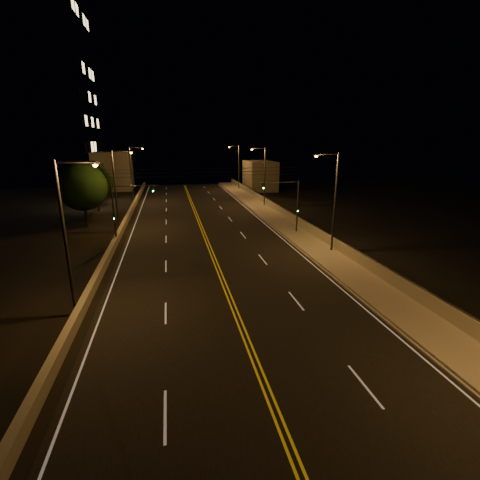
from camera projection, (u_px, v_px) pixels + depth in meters
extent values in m
plane|color=black|center=(281.00, 427.00, 13.70)|extent=(160.00, 160.00, 0.00)
cube|color=black|center=(215.00, 261.00, 32.53)|extent=(18.00, 120.00, 0.02)
cube|color=#A09886|center=(322.00, 252.00, 34.57)|extent=(3.60, 120.00, 0.30)
cube|color=#A09886|center=(305.00, 254.00, 34.23)|extent=(0.14, 120.00, 0.15)
cube|color=#A09A85|center=(338.00, 245.00, 34.71)|extent=(0.30, 120.00, 1.00)
cube|color=#A09A85|center=(104.00, 264.00, 30.54)|extent=(0.45, 120.00, 0.79)
cube|color=slate|center=(260.00, 176.00, 78.73)|extent=(6.00, 10.00, 6.42)
cube|color=slate|center=(113.00, 171.00, 78.39)|extent=(8.00, 8.00, 8.48)
cylinder|color=black|center=(339.00, 240.00, 34.56)|extent=(0.06, 120.00, 0.06)
cube|color=silver|center=(119.00, 267.00, 30.88)|extent=(0.12, 116.00, 0.00)
cube|color=silver|center=(302.00, 255.00, 34.18)|extent=(0.12, 116.00, 0.00)
cube|color=gold|center=(213.00, 261.00, 32.50)|extent=(0.12, 116.00, 0.00)
cube|color=gold|center=(216.00, 261.00, 32.56)|extent=(0.12, 116.00, 0.00)
cube|color=silver|center=(165.00, 415.00, 14.24)|extent=(0.12, 3.00, 0.00)
cube|color=silver|center=(166.00, 313.00, 22.72)|extent=(0.12, 3.00, 0.00)
cube|color=silver|center=(166.00, 266.00, 31.20)|extent=(0.12, 3.00, 0.00)
cube|color=silver|center=(166.00, 239.00, 39.67)|extent=(0.12, 3.00, 0.00)
cube|color=silver|center=(166.00, 222.00, 48.15)|extent=(0.12, 3.00, 0.00)
cube|color=silver|center=(166.00, 210.00, 56.63)|extent=(0.12, 3.00, 0.00)
cube|color=silver|center=(166.00, 201.00, 65.11)|extent=(0.12, 3.00, 0.00)
cube|color=silver|center=(166.00, 194.00, 73.58)|extent=(0.12, 3.00, 0.00)
cube|color=silver|center=(166.00, 188.00, 82.06)|extent=(0.12, 3.00, 0.00)
cube|color=silver|center=(365.00, 386.00, 15.97)|extent=(0.12, 3.00, 0.00)
cube|color=silver|center=(296.00, 301.00, 24.45)|extent=(0.12, 3.00, 0.00)
cube|color=silver|center=(263.00, 259.00, 32.92)|extent=(0.12, 3.00, 0.00)
cube|color=silver|center=(243.00, 235.00, 41.40)|extent=(0.12, 3.00, 0.00)
cube|color=silver|center=(230.00, 219.00, 49.88)|extent=(0.12, 3.00, 0.00)
cube|color=silver|center=(221.00, 208.00, 58.35)|extent=(0.12, 3.00, 0.00)
cube|color=silver|center=(214.00, 199.00, 66.83)|extent=(0.12, 3.00, 0.00)
cube|color=silver|center=(209.00, 192.00, 75.31)|extent=(0.12, 3.00, 0.00)
cube|color=silver|center=(204.00, 187.00, 83.79)|extent=(0.12, 3.00, 0.00)
cylinder|color=#2D2D33|center=(335.00, 205.00, 33.58)|extent=(0.20, 0.20, 9.82)
cylinder|color=#2D2D33|center=(328.00, 154.00, 32.06)|extent=(2.20, 0.12, 0.12)
cube|color=#2D2D33|center=(316.00, 155.00, 31.87)|extent=(0.50, 0.25, 0.14)
sphere|color=#FF9E2D|center=(316.00, 156.00, 31.90)|extent=(0.28, 0.28, 0.28)
cylinder|color=#2D2D33|center=(265.00, 178.00, 57.57)|extent=(0.20, 0.20, 9.82)
cylinder|color=#2D2D33|center=(259.00, 148.00, 56.05)|extent=(2.20, 0.12, 0.12)
cube|color=#2D2D33|center=(252.00, 149.00, 55.86)|extent=(0.50, 0.25, 0.14)
sphere|color=#FF9E2D|center=(252.00, 149.00, 55.88)|extent=(0.28, 0.28, 0.28)
cylinder|color=#2D2D33|center=(239.00, 168.00, 78.18)|extent=(0.20, 0.20, 9.82)
cylinder|color=#2D2D33|center=(234.00, 146.00, 76.66)|extent=(2.20, 0.12, 0.12)
cube|color=#2D2D33|center=(229.00, 147.00, 76.47)|extent=(0.50, 0.25, 0.14)
sphere|color=#FF9E2D|center=(229.00, 147.00, 76.49)|extent=(0.28, 0.28, 0.28)
cylinder|color=#2D2D33|center=(66.00, 242.00, 21.18)|extent=(0.20, 0.20, 9.82)
cylinder|color=#2D2D33|center=(75.00, 162.00, 20.07)|extent=(2.20, 0.12, 0.12)
cube|color=#2D2D33|center=(95.00, 163.00, 20.30)|extent=(0.50, 0.25, 0.14)
sphere|color=#FF9E2D|center=(95.00, 165.00, 20.33)|extent=(0.28, 0.28, 0.28)
cylinder|color=#2D2D33|center=(116.00, 192.00, 41.86)|extent=(0.20, 0.20, 9.82)
cylinder|color=#2D2D33|center=(121.00, 151.00, 40.75)|extent=(2.20, 0.12, 0.12)
cube|color=#2D2D33|center=(131.00, 152.00, 40.99)|extent=(0.50, 0.25, 0.14)
sphere|color=#FF9E2D|center=(131.00, 153.00, 41.01)|extent=(0.28, 0.28, 0.28)
cylinder|color=#2D2D33|center=(132.00, 176.00, 61.20)|extent=(0.20, 0.20, 9.82)
cylinder|color=#2D2D33|center=(136.00, 148.00, 60.10)|extent=(2.20, 0.12, 0.12)
cube|color=#2D2D33|center=(142.00, 148.00, 60.33)|extent=(0.50, 0.25, 0.14)
sphere|color=#FF9E2D|center=(143.00, 149.00, 60.36)|extent=(0.28, 0.28, 0.28)
cylinder|color=#2D2D33|center=(297.00, 207.00, 41.26)|extent=(0.18, 0.18, 6.44)
cylinder|color=#2D2D33|center=(278.00, 182.00, 39.95)|extent=(5.00, 0.10, 0.10)
cube|color=black|center=(263.00, 186.00, 39.71)|extent=(0.28, 0.18, 0.80)
sphere|color=#19FF4C|center=(263.00, 188.00, 39.67)|extent=(0.14, 0.14, 0.14)
cube|color=black|center=(298.00, 209.00, 41.18)|extent=(0.22, 0.14, 0.55)
cylinder|color=#2D2D33|center=(114.00, 215.00, 37.27)|extent=(0.18, 0.18, 6.44)
cylinder|color=#2D2D33|center=(136.00, 186.00, 36.92)|extent=(5.00, 0.10, 0.10)
cube|color=black|center=(153.00, 189.00, 37.35)|extent=(0.28, 0.18, 0.80)
sphere|color=#19FF4C|center=(153.00, 191.00, 37.31)|extent=(0.14, 0.14, 0.14)
cube|color=black|center=(114.00, 217.00, 37.19)|extent=(0.22, 0.14, 0.55)
cylinder|color=black|center=(203.00, 176.00, 39.56)|extent=(22.00, 0.03, 0.03)
cylinder|color=black|center=(203.00, 172.00, 39.44)|extent=(22.00, 0.03, 0.03)
cylinder|color=black|center=(203.00, 169.00, 39.33)|extent=(22.00, 0.03, 0.03)
cube|color=slate|center=(8.00, 108.00, 54.22)|extent=(24.00, 15.00, 31.59)
cylinder|color=black|center=(86.00, 216.00, 45.12)|extent=(0.36, 0.36, 2.87)
sphere|color=black|center=(83.00, 187.00, 44.09)|extent=(6.06, 6.06, 6.06)
cylinder|color=black|center=(98.00, 203.00, 55.07)|extent=(0.36, 0.36, 2.54)
sphere|color=black|center=(96.00, 182.00, 54.16)|extent=(5.37, 5.37, 5.37)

